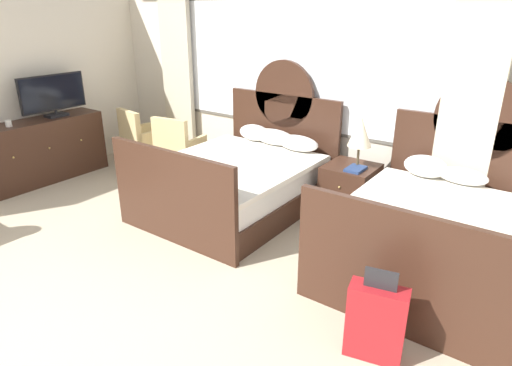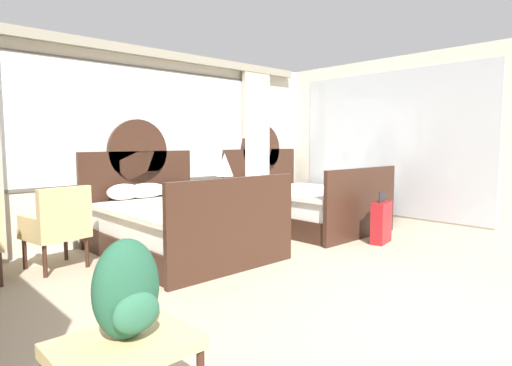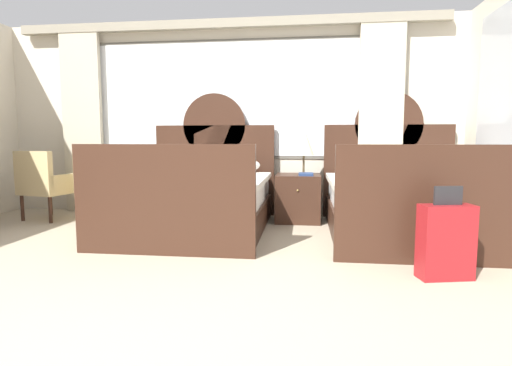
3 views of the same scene
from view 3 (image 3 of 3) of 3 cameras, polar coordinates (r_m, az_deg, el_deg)
name	(u,v)px [view 3 (image 3 of 3)]	position (r m, az deg, el deg)	size (l,w,h in m)	color
wall_back_window	(226,113)	(5.77, -4.27, 9.90)	(6.42, 0.22, 2.70)	beige
bed_near_window	(197,198)	(4.77, -8.45, -2.17)	(1.68, 2.14, 1.69)	#382116
bed_near_mirror	(404,203)	(4.71, 20.27, -2.66)	(1.68, 2.14, 1.69)	#382116
nightstand_between_beds	(298,198)	(5.22, 5.98, -2.10)	(0.57, 0.59, 0.61)	#382116
table_lamp_on_nightstand	(304,142)	(5.17, 6.83, 5.80)	(0.27, 0.27, 0.60)	brown
book_on_nightstand	(306,174)	(5.07, 7.11, 1.26)	(0.18, 0.26, 0.03)	navy
armchair_by_window_left	(102,183)	(5.50, -21.01, -0.06)	(0.64, 0.64, 0.91)	tan
armchair_by_window_centre	(44,183)	(5.92, -27.88, 0.04)	(0.66, 0.66, 0.91)	tan
suitcase_on_floor	(446,241)	(3.37, 25.37, -7.50)	(0.42, 0.25, 0.71)	maroon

